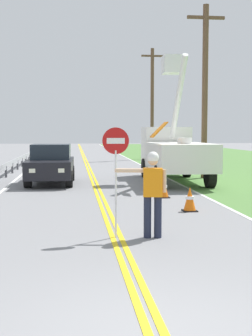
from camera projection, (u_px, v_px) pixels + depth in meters
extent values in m
cube|color=yellow|center=(89.00, 172.00, 24.66)|extent=(0.11, 110.00, 0.01)
cube|color=yellow|center=(92.00, 172.00, 24.68)|extent=(0.11, 110.00, 0.01)
cube|color=silver|center=(155.00, 172.00, 25.09)|extent=(0.12, 110.00, 0.01)
cube|color=silver|center=(24.00, 173.00, 24.25)|extent=(0.12, 110.00, 0.01)
cylinder|color=#1E2338|center=(158.00, 217.00, 9.45)|extent=(0.16, 0.16, 0.88)
cylinder|color=#1E2338|center=(147.00, 217.00, 9.46)|extent=(0.16, 0.16, 0.88)
cube|color=orange|center=(153.00, 182.00, 9.39)|extent=(0.43, 0.30, 0.60)
cylinder|color=beige|center=(129.00, 170.00, 9.39)|extent=(0.61, 0.18, 0.09)
cylinder|color=beige|center=(164.00, 181.00, 9.38)|extent=(0.09, 0.09, 0.48)
sphere|color=beige|center=(153.00, 160.00, 9.35)|extent=(0.22, 0.22, 0.22)
sphere|color=white|center=(153.00, 158.00, 9.35)|extent=(0.25, 0.25, 0.25)
cylinder|color=silver|center=(116.00, 194.00, 9.43)|extent=(0.04, 0.04, 1.85)
cylinder|color=#B71414|center=(116.00, 141.00, 9.34)|extent=(0.56, 0.03, 0.56)
cube|color=white|center=(116.00, 141.00, 9.33)|extent=(0.38, 0.01, 0.12)
cube|color=white|center=(180.00, 156.00, 18.78)|extent=(2.44, 4.67, 1.10)
cube|color=white|center=(166.00, 147.00, 22.19)|extent=(2.26, 2.17, 2.00)
cube|color=#1E2833|center=(162.00, 141.00, 23.19)|extent=(1.98, 0.12, 0.90)
cylinder|color=silver|center=(185.00, 141.00, 17.82)|extent=(0.56, 0.56, 0.24)
cylinder|color=silver|center=(178.00, 99.00, 19.00)|extent=(0.33, 2.86, 3.40)
cube|color=white|center=(173.00, 65.00, 20.19)|extent=(0.93, 0.93, 0.80)
cube|color=orange|center=(159.00, 130.00, 16.81)|extent=(0.62, 0.82, 0.59)
cylinder|color=black|center=(145.00, 168.00, 21.98)|extent=(0.35, 0.93, 0.92)
cylinder|color=black|center=(187.00, 168.00, 22.16)|extent=(0.35, 0.93, 0.92)
cylinder|color=black|center=(159.00, 177.00, 17.73)|extent=(0.35, 0.93, 0.92)
cylinder|color=black|center=(210.00, 176.00, 17.90)|extent=(0.35, 0.93, 0.92)
cube|color=black|center=(51.00, 168.00, 19.17)|extent=(1.95, 4.15, 0.72)
cube|color=#1E2833|center=(51.00, 152.00, 19.36)|extent=(1.67, 1.77, 0.64)
cube|color=#EAEACC|center=(61.00, 170.00, 17.20)|extent=(0.24, 0.07, 0.16)
cube|color=#EAEACC|center=(32.00, 171.00, 17.10)|extent=(0.24, 0.07, 0.16)
cylinder|color=black|center=(69.00, 179.00, 18.01)|extent=(0.30, 0.69, 0.68)
cylinder|color=black|center=(28.00, 179.00, 17.86)|extent=(0.30, 0.69, 0.68)
cylinder|color=black|center=(71.00, 173.00, 20.53)|extent=(0.30, 0.69, 0.68)
cylinder|color=black|center=(35.00, 173.00, 20.39)|extent=(0.30, 0.69, 0.68)
cylinder|color=brown|center=(205.00, 93.00, 21.34)|extent=(0.28, 0.28, 8.20)
cube|color=brown|center=(206.00, 18.00, 21.06)|extent=(1.80, 0.14, 0.14)
cylinder|color=brown|center=(152.00, 104.00, 36.34)|extent=(0.28, 0.28, 8.92)
cube|color=brown|center=(152.00, 56.00, 36.03)|extent=(1.80, 0.14, 0.14)
cone|color=orange|center=(190.00, 199.00, 12.62)|extent=(0.36, 0.36, 0.70)
cylinder|color=white|center=(190.00, 198.00, 12.62)|extent=(0.25, 0.25, 0.08)
cube|color=black|center=(190.00, 211.00, 12.65)|extent=(0.40, 0.40, 0.03)
cone|color=orange|center=(163.00, 187.00, 15.21)|extent=(0.36, 0.36, 0.70)
cylinder|color=white|center=(163.00, 186.00, 15.21)|extent=(0.25, 0.25, 0.08)
cube|color=black|center=(163.00, 197.00, 15.24)|extent=(0.40, 0.40, 0.03)
cube|color=#9EA0A3|center=(2.00, 168.00, 20.75)|extent=(0.06, 32.00, 0.32)
cube|color=#4C4C51|center=(6.00, 172.00, 21.90)|extent=(0.10, 0.10, 0.55)
cube|color=#4C4C51|center=(12.00, 168.00, 24.17)|extent=(0.10, 0.10, 0.55)
cube|color=#4C4C51|center=(18.00, 165.00, 26.43)|extent=(0.10, 0.10, 0.55)
cube|color=#4C4C51|center=(22.00, 162.00, 28.69)|extent=(0.10, 0.10, 0.55)
cube|color=#4C4C51|center=(26.00, 160.00, 30.95)|extent=(0.10, 0.10, 0.55)
cube|color=#4C4C51|center=(29.00, 158.00, 33.22)|extent=(0.10, 0.10, 0.55)
cube|color=#4C4C51|center=(32.00, 156.00, 35.48)|extent=(0.10, 0.10, 0.55)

